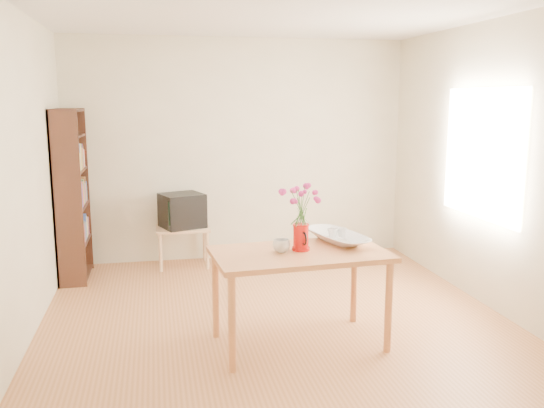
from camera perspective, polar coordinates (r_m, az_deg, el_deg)
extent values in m
plane|color=#A26539|center=(4.99, 0.71, -11.99)|extent=(4.50, 4.50, 0.00)
plane|color=white|center=(4.67, 0.78, 19.02)|extent=(4.50, 4.50, 0.00)
plane|color=beige|center=(6.85, -3.29, 5.35)|extent=(4.00, 0.00, 4.00)
plane|color=beige|center=(2.53, 11.67, -3.51)|extent=(4.00, 0.00, 4.00)
plane|color=beige|center=(4.66, -24.07, 2.09)|extent=(0.00, 4.50, 4.50)
plane|color=beige|center=(5.44, 21.84, 3.31)|extent=(0.00, 4.50, 4.50)
plane|color=white|center=(5.67, 20.08, 4.70)|extent=(0.00, 1.30, 1.30)
cube|color=#B76E3F|center=(4.42, 2.77, -4.97)|extent=(1.37, 0.85, 0.04)
cylinder|color=#B76E3F|center=(4.10, -3.98, -11.78)|extent=(0.06, 0.06, 0.71)
cylinder|color=#B76E3F|center=(4.48, 11.47, -9.99)|extent=(0.06, 0.06, 0.71)
cylinder|color=#B76E3F|center=(4.68, -5.61, -8.92)|extent=(0.06, 0.06, 0.71)
cylinder|color=#B76E3F|center=(5.02, 8.14, -7.64)|extent=(0.06, 0.06, 0.71)
cube|color=tan|center=(6.64, -8.85, -2.38)|extent=(0.60, 0.45, 0.03)
cylinder|color=tan|center=(6.51, -11.00, -4.80)|extent=(0.04, 0.04, 0.43)
cylinder|color=tan|center=(6.54, -6.42, -4.61)|extent=(0.04, 0.04, 0.43)
cylinder|color=tan|center=(6.87, -11.04, -4.00)|extent=(0.04, 0.04, 0.43)
cylinder|color=tan|center=(6.89, -6.71, -3.83)|extent=(0.04, 0.04, 0.43)
cube|color=black|center=(6.07, -19.61, 0.29)|extent=(0.28, 0.02, 1.80)
cube|color=black|center=(6.73, -18.84, 1.28)|extent=(0.28, 0.03, 1.80)
cube|color=black|center=(6.41, -20.37, 0.77)|extent=(0.02, 0.70, 1.80)
cube|color=black|center=(6.58, -18.76, -6.59)|extent=(0.27, 0.65, 0.02)
cube|color=black|center=(6.49, -18.94, -3.54)|extent=(0.27, 0.65, 0.02)
cube|color=black|center=(6.42, -19.14, -0.24)|extent=(0.27, 0.65, 0.02)
cube|color=black|center=(6.36, -19.34, 3.12)|extent=(0.27, 0.65, 0.02)
cube|color=black|center=(6.33, -19.54, 6.36)|extent=(0.27, 0.65, 0.02)
cube|color=black|center=(6.32, -19.68, 8.71)|extent=(0.27, 0.65, 0.02)
cylinder|color=red|center=(4.43, 2.88, -3.36)|extent=(0.12, 0.12, 0.20)
cylinder|color=red|center=(4.45, 2.87, -4.44)|extent=(0.14, 0.14, 0.02)
cylinder|color=red|center=(4.40, 2.89, -2.07)|extent=(0.13, 0.13, 0.01)
cone|color=red|center=(4.36, 3.01, -2.53)|extent=(0.05, 0.07, 0.06)
torus|color=black|center=(4.50, 2.73, -3.02)|extent=(0.02, 0.10, 0.10)
imported|color=white|center=(4.38, 0.94, -4.17)|extent=(0.18, 0.18, 0.10)
imported|color=white|center=(4.68, 6.53, -1.17)|extent=(0.56, 0.56, 0.43)
imported|color=white|center=(4.68, 6.05, -1.70)|extent=(0.10, 0.10, 0.07)
imported|color=white|center=(4.73, 6.96, -1.63)|extent=(0.09, 0.09, 0.06)
cube|color=black|center=(6.60, -8.90, -0.63)|extent=(0.55, 0.53, 0.38)
cube|color=black|center=(6.67, -8.93, -0.35)|extent=(0.37, 0.31, 0.27)
cube|color=black|center=(6.39, -8.81, -0.80)|extent=(0.33, 0.13, 0.27)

